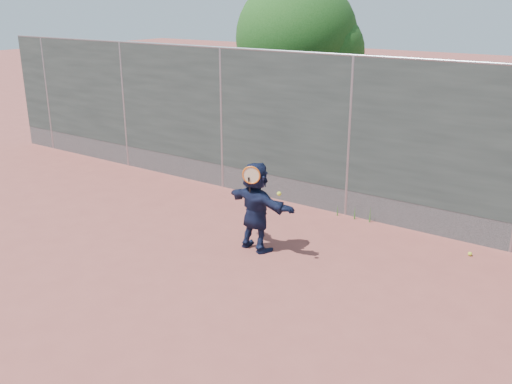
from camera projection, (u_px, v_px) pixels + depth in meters
The scene contains 7 objects.
ground at pixel (236, 285), 8.28m from camera, with size 80.00×80.00×0.00m, color #9E4C42.
player at pixel (256, 207), 9.24m from camera, with size 1.39×0.44×1.49m, color #161E3D.
ball_ground at pixel (470, 254), 9.20m from camera, with size 0.07×0.07×0.07m, color #C5D32F.
fence at pixel (350, 134), 10.48m from camera, with size 20.00×0.06×3.03m.
swing_action at pixel (254, 178), 8.85m from camera, with size 0.73×0.17×0.51m.
tree_left at pixel (303, 42), 13.96m from camera, with size 3.15×3.00×4.53m.
weed_clump at pixel (357, 213), 10.70m from camera, with size 0.68×0.07×0.30m.
Camera 1 is at (4.49, -5.90, 3.94)m, focal length 40.00 mm.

